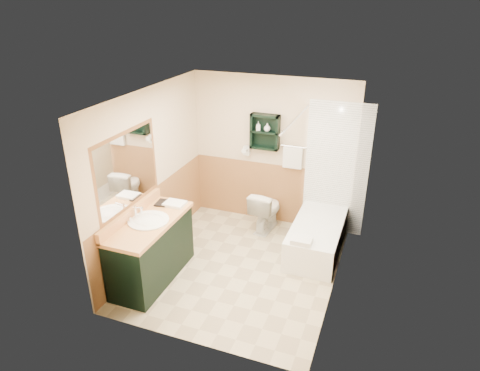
% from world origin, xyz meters
% --- Properties ---
extents(floor, '(3.00, 3.00, 0.00)m').
position_xyz_m(floor, '(0.00, 0.00, 0.00)').
color(floor, beige).
rests_on(floor, ground).
extents(back_wall, '(2.60, 0.04, 2.40)m').
position_xyz_m(back_wall, '(0.00, 1.52, 1.20)').
color(back_wall, '#FFE8C7').
rests_on(back_wall, ground).
extents(left_wall, '(0.04, 3.00, 2.40)m').
position_xyz_m(left_wall, '(-1.32, 0.00, 1.20)').
color(left_wall, '#FFE8C7').
rests_on(left_wall, ground).
extents(right_wall, '(0.04, 3.00, 2.40)m').
position_xyz_m(right_wall, '(1.32, 0.00, 1.20)').
color(right_wall, '#FFE8C7').
rests_on(right_wall, ground).
extents(ceiling, '(2.60, 3.00, 0.04)m').
position_xyz_m(ceiling, '(0.00, 0.00, 2.42)').
color(ceiling, white).
rests_on(ceiling, back_wall).
extents(wainscot_left, '(2.98, 2.98, 1.00)m').
position_xyz_m(wainscot_left, '(-1.29, 0.00, 0.50)').
color(wainscot_left, '#AE7A46').
rests_on(wainscot_left, left_wall).
extents(wainscot_back, '(2.58, 2.58, 1.00)m').
position_xyz_m(wainscot_back, '(0.00, 1.49, 0.50)').
color(wainscot_back, '#AE7A46').
rests_on(wainscot_back, back_wall).
extents(mirror_frame, '(1.30, 1.30, 1.00)m').
position_xyz_m(mirror_frame, '(-1.27, -0.55, 1.50)').
color(mirror_frame, brown).
rests_on(mirror_frame, left_wall).
extents(mirror_glass, '(1.20, 1.20, 0.90)m').
position_xyz_m(mirror_glass, '(-1.27, -0.55, 1.50)').
color(mirror_glass, white).
rests_on(mirror_glass, left_wall).
extents(tile_right, '(1.50, 1.50, 2.10)m').
position_xyz_m(tile_right, '(1.28, 0.75, 1.05)').
color(tile_right, white).
rests_on(tile_right, right_wall).
extents(tile_back, '(0.95, 0.95, 2.10)m').
position_xyz_m(tile_back, '(1.03, 1.48, 1.05)').
color(tile_back, white).
rests_on(tile_back, back_wall).
extents(tile_accent, '(1.50, 1.50, 0.10)m').
position_xyz_m(tile_accent, '(1.27, 0.75, 1.90)').
color(tile_accent, '#134232').
rests_on(tile_accent, right_wall).
extents(wall_shelf, '(0.45, 0.15, 0.55)m').
position_xyz_m(wall_shelf, '(-0.10, 1.41, 1.55)').
color(wall_shelf, black).
rests_on(wall_shelf, back_wall).
extents(hair_dryer, '(0.10, 0.24, 0.18)m').
position_xyz_m(hair_dryer, '(-0.40, 1.43, 1.20)').
color(hair_dryer, white).
rests_on(hair_dryer, back_wall).
extents(towel_bar, '(0.40, 0.06, 0.40)m').
position_xyz_m(towel_bar, '(0.35, 1.45, 1.35)').
color(towel_bar, white).
rests_on(towel_bar, back_wall).
extents(curtain_rod, '(0.03, 1.60, 0.03)m').
position_xyz_m(curtain_rod, '(0.53, 0.75, 2.00)').
color(curtain_rod, silver).
rests_on(curtain_rod, back_wall).
extents(shower_curtain, '(1.05, 1.05, 1.70)m').
position_xyz_m(shower_curtain, '(0.53, 0.92, 1.15)').
color(shower_curtain, '#C5B994').
rests_on(shower_curtain, curtain_rod).
extents(vanity, '(0.59, 1.36, 0.86)m').
position_xyz_m(vanity, '(-0.99, -0.61, 0.43)').
color(vanity, black).
rests_on(vanity, ground).
extents(bathtub, '(0.69, 1.50, 0.46)m').
position_xyz_m(bathtub, '(0.93, 0.83, 0.23)').
color(bathtub, white).
rests_on(bathtub, ground).
extents(toilet, '(0.46, 0.72, 0.67)m').
position_xyz_m(toilet, '(0.03, 1.16, 0.33)').
color(toilet, white).
rests_on(toilet, ground).
extents(counter_towel, '(0.28, 0.22, 0.04)m').
position_xyz_m(counter_towel, '(-0.89, -0.10, 0.88)').
color(counter_towel, white).
rests_on(counter_towel, vanity).
extents(vanity_book, '(0.17, 0.04, 0.22)m').
position_xyz_m(vanity_book, '(-1.16, -0.13, 0.98)').
color(vanity_book, black).
rests_on(vanity_book, vanity).
extents(tub_towel, '(0.27, 0.22, 0.07)m').
position_xyz_m(tub_towel, '(0.82, 0.20, 0.50)').
color(tub_towel, white).
rests_on(tub_towel, bathtub).
extents(soap_bottle_a, '(0.10, 0.15, 0.06)m').
position_xyz_m(soap_bottle_a, '(-0.21, 1.40, 1.60)').
color(soap_bottle_a, white).
rests_on(soap_bottle_a, wall_shelf).
extents(soap_bottle_b, '(0.12, 0.14, 0.10)m').
position_xyz_m(soap_bottle_b, '(-0.06, 1.40, 1.61)').
color(soap_bottle_b, white).
rests_on(soap_bottle_b, wall_shelf).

